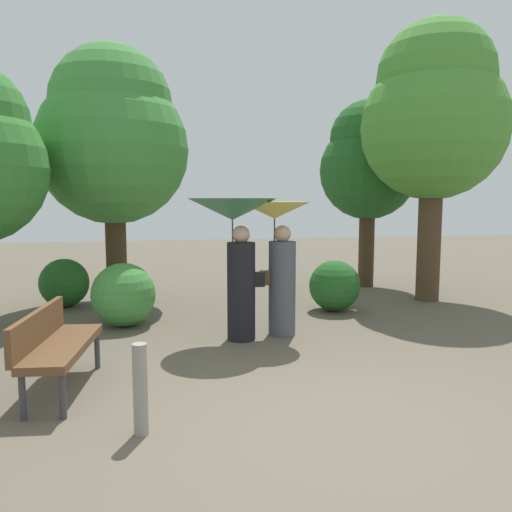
{
  "coord_description": "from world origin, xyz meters",
  "views": [
    {
      "loc": [
        -1.42,
        -3.9,
        1.93
      ],
      "look_at": [
        0.0,
        3.26,
        1.1
      ],
      "focal_mm": 35.19,
      "sensor_mm": 36.0,
      "label": 1
    }
  ],
  "objects_px": {
    "tree_mid_left": "(113,136)",
    "tree_near_right": "(434,113)",
    "park_bench": "(55,342)",
    "tree_mid_right": "(369,161)",
    "person_right": "(278,246)",
    "path_marker_post": "(140,389)",
    "person_left": "(236,236)"
  },
  "relations": [
    {
      "from": "park_bench",
      "to": "tree_mid_left",
      "type": "distance_m",
      "value": 5.09
    },
    {
      "from": "park_bench",
      "to": "path_marker_post",
      "type": "xyz_separation_m",
      "value": [
        0.86,
        -1.13,
        -0.13
      ]
    },
    {
      "from": "park_bench",
      "to": "tree_near_right",
      "type": "height_order",
      "value": "tree_near_right"
    },
    {
      "from": "tree_mid_right",
      "to": "path_marker_post",
      "type": "relative_size",
      "value": 5.29
    },
    {
      "from": "person_right",
      "to": "park_bench",
      "type": "bearing_deg",
      "value": 121.7
    },
    {
      "from": "person_left",
      "to": "tree_mid_right",
      "type": "height_order",
      "value": "tree_mid_right"
    },
    {
      "from": "person_left",
      "to": "park_bench",
      "type": "bearing_deg",
      "value": 126.33
    },
    {
      "from": "person_left",
      "to": "path_marker_post",
      "type": "bearing_deg",
      "value": 155.85
    },
    {
      "from": "person_right",
      "to": "path_marker_post",
      "type": "bearing_deg",
      "value": 146.96
    },
    {
      "from": "person_right",
      "to": "tree_mid_left",
      "type": "xyz_separation_m",
      "value": [
        -2.41,
        2.77,
        1.79
      ]
    },
    {
      "from": "person_right",
      "to": "tree_mid_right",
      "type": "distance_m",
      "value": 4.77
    },
    {
      "from": "tree_mid_left",
      "to": "tree_mid_right",
      "type": "relative_size",
      "value": 1.15
    },
    {
      "from": "person_right",
      "to": "park_bench",
      "type": "xyz_separation_m",
      "value": [
        -2.69,
        -1.63,
        -0.76
      ]
    },
    {
      "from": "tree_near_right",
      "to": "tree_mid_left",
      "type": "xyz_separation_m",
      "value": [
        -5.81,
        0.92,
        -0.44
      ]
    },
    {
      "from": "tree_near_right",
      "to": "tree_mid_right",
      "type": "xyz_separation_m",
      "value": [
        -0.53,
        1.67,
        -0.77
      ]
    },
    {
      "from": "park_bench",
      "to": "tree_mid_left",
      "type": "bearing_deg",
      "value": 2.58
    },
    {
      "from": "tree_mid_right",
      "to": "path_marker_post",
      "type": "xyz_separation_m",
      "value": [
        -4.69,
        -6.28,
        -2.35
      ]
    },
    {
      "from": "person_left",
      "to": "tree_near_right",
      "type": "bearing_deg",
      "value": -63.19
    },
    {
      "from": "person_left",
      "to": "tree_mid_right",
      "type": "distance_m",
      "value": 5.23
    },
    {
      "from": "person_left",
      "to": "tree_mid_left",
      "type": "relative_size",
      "value": 0.41
    },
    {
      "from": "person_right",
      "to": "person_left",
      "type": "bearing_deg",
      "value": 102.99
    },
    {
      "from": "tree_mid_left",
      "to": "tree_near_right",
      "type": "bearing_deg",
      "value": -8.97
    },
    {
      "from": "park_bench",
      "to": "tree_mid_right",
      "type": "distance_m",
      "value": 7.9
    },
    {
      "from": "person_right",
      "to": "tree_mid_right",
      "type": "bearing_deg",
      "value": -38.66
    },
    {
      "from": "tree_near_right",
      "to": "path_marker_post",
      "type": "height_order",
      "value": "tree_near_right"
    },
    {
      "from": "person_right",
      "to": "tree_near_right",
      "type": "relative_size",
      "value": 0.36
    },
    {
      "from": "person_left",
      "to": "park_bench",
      "type": "relative_size",
      "value": 1.26
    },
    {
      "from": "tree_near_right",
      "to": "tree_mid_right",
      "type": "bearing_deg",
      "value": 107.67
    },
    {
      "from": "person_right",
      "to": "tree_near_right",
      "type": "height_order",
      "value": "tree_near_right"
    },
    {
      "from": "park_bench",
      "to": "path_marker_post",
      "type": "bearing_deg",
      "value": -136.33
    },
    {
      "from": "tree_mid_left",
      "to": "tree_mid_right",
      "type": "xyz_separation_m",
      "value": [
        5.28,
        0.75,
        -0.33
      ]
    },
    {
      "from": "tree_mid_left",
      "to": "park_bench",
      "type": "bearing_deg",
      "value": -93.6
    }
  ]
}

